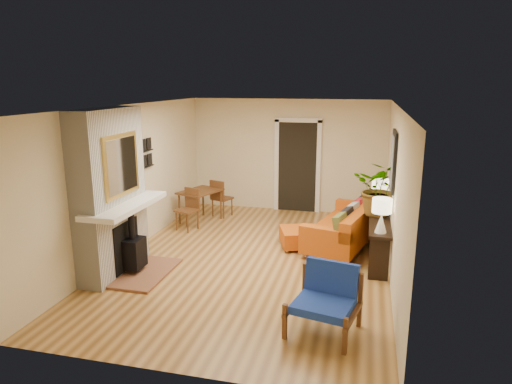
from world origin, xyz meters
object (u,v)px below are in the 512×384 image
at_px(ottoman, 300,237).
at_px(lamp_near, 382,211).
at_px(blue_chair, 327,295).
at_px(dining_table, 203,197).
at_px(houseplant, 380,188).
at_px(sofa, 347,227).
at_px(console_table, 379,228).
at_px(lamp_far, 380,190).

xyz_separation_m(ottoman, lamp_near, (1.39, -1.01, 0.87)).
bearing_deg(blue_chair, lamp_near, 69.60).
bearing_deg(dining_table, houseplant, -16.45).
xyz_separation_m(sofa, dining_table, (-3.11, 0.75, 0.19)).
relative_size(dining_table, console_table, 0.87).
relative_size(blue_chair, lamp_far, 1.71).
relative_size(dining_table, lamp_far, 2.98).
bearing_deg(sofa, dining_table, 166.51).
bearing_deg(console_table, houseplant, 92.19).
bearing_deg(ottoman, lamp_near, -36.05).
bearing_deg(lamp_far, houseplant, -91.17).
bearing_deg(ottoman, houseplant, -1.85).
relative_size(blue_chair, lamp_near, 1.71).
distance_m(lamp_near, lamp_far, 1.46).
xyz_separation_m(lamp_far, houseplant, (-0.01, -0.49, 0.14)).
bearing_deg(houseplant, ottoman, 178.15).
xyz_separation_m(ottoman, houseplant, (1.38, -0.04, 1.00)).
bearing_deg(sofa, houseplant, -31.68).
xyz_separation_m(blue_chair, console_table, (0.65, 2.45, 0.14)).
xyz_separation_m(ottoman, lamp_far, (1.39, 0.45, 0.87)).
distance_m(sofa, lamp_near, 1.57).
relative_size(console_table, lamp_near, 3.43).
bearing_deg(ottoman, blue_chair, -75.11).
bearing_deg(ottoman, console_table, -12.45).
distance_m(blue_chair, dining_table, 4.84).
bearing_deg(blue_chair, ottoman, 104.89).
xyz_separation_m(console_table, lamp_near, (0.00, -0.70, 0.49)).
height_order(sofa, dining_table, dining_table).
distance_m(dining_table, lamp_far, 3.74).
relative_size(lamp_near, lamp_far, 1.00).
height_order(dining_table, houseplant, houseplant).
bearing_deg(houseplant, dining_table, 163.55).
relative_size(blue_chair, console_table, 0.50).
bearing_deg(lamp_near, houseplant, 90.59).
relative_size(blue_chair, dining_table, 0.57).
height_order(dining_table, lamp_near, lamp_near).
bearing_deg(lamp_far, console_table, -90.00).
relative_size(sofa, console_table, 1.23).
bearing_deg(blue_chair, dining_table, 128.38).
bearing_deg(dining_table, lamp_far, -9.10).
distance_m(lamp_far, houseplant, 0.51).
bearing_deg(blue_chair, houseplant, 76.71).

